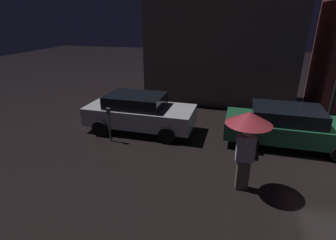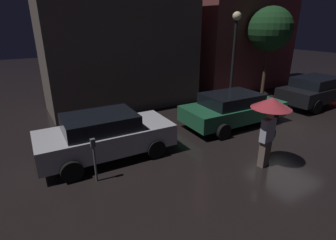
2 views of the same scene
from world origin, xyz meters
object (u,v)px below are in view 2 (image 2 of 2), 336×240
at_px(parked_car_green, 233,108).
at_px(parked_car_black, 316,90).
at_px(pedestrian_with_umbrella, 270,112).
at_px(parking_meter, 94,156).
at_px(street_lamp_near, 235,43).
at_px(parked_car_silver, 105,135).

relative_size(parked_car_green, parked_car_black, 0.99).
bearing_deg(pedestrian_with_umbrella, parked_car_green, 56.54).
bearing_deg(pedestrian_with_umbrella, parked_car_black, 15.95).
xyz_separation_m(parked_car_green, parked_car_black, (5.70, -0.12, 0.07)).
relative_size(parked_car_green, parking_meter, 3.50).
bearing_deg(parked_car_green, street_lamp_near, 50.44).
relative_size(parked_car_silver, pedestrian_with_umbrella, 1.97).
distance_m(parking_meter, street_lamp_near, 9.08).
relative_size(parked_car_green, street_lamp_near, 0.97).
height_order(parking_meter, street_lamp_near, street_lamp_near).
bearing_deg(parked_car_black, parked_car_green, 177.06).
relative_size(parked_car_silver, parking_meter, 3.33).
relative_size(parked_car_green, pedestrian_with_umbrella, 2.07).
bearing_deg(pedestrian_with_umbrella, parking_meter, 152.98).
height_order(parked_car_black, pedestrian_with_umbrella, pedestrian_with_umbrella).
bearing_deg(parked_car_silver, street_lamp_near, 18.12).
bearing_deg(parked_car_black, parking_meter, -176.41).
distance_m(parked_car_green, pedestrian_with_umbrella, 3.54).
bearing_deg(parked_car_silver, parking_meter, -118.17).
relative_size(pedestrian_with_umbrella, parking_meter, 1.69).
bearing_deg(street_lamp_near, parked_car_black, -31.18).
bearing_deg(parked_car_green, parked_car_silver, -177.85).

